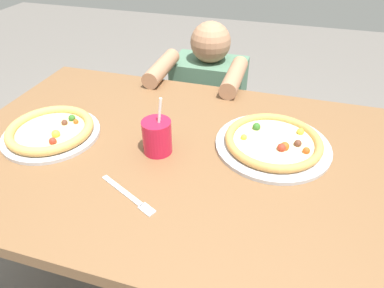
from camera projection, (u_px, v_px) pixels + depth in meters
The scene contains 7 objects.
ground_plane at pixel (179, 284), 1.48m from camera, with size 8.00×8.00×0.00m, color #66605B.
dining_table at pixel (174, 174), 1.10m from camera, with size 1.38×0.91×0.75m.
pizza_near at pixel (51, 131), 1.09m from camera, with size 0.31×0.31×0.04m.
pizza_far at pixel (273, 142), 1.04m from camera, with size 0.35×0.35×0.04m.
drink_cup_colored at pixel (157, 137), 1.00m from camera, with size 0.09×0.09×0.19m.
fork at pixel (130, 196), 0.87m from camera, with size 0.19×0.11×0.00m.
diner_seated at pixel (208, 117), 1.79m from camera, with size 0.39×0.51×0.93m.
Camera 1 is at (0.29, -0.78, 1.38)m, focal length 31.49 mm.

